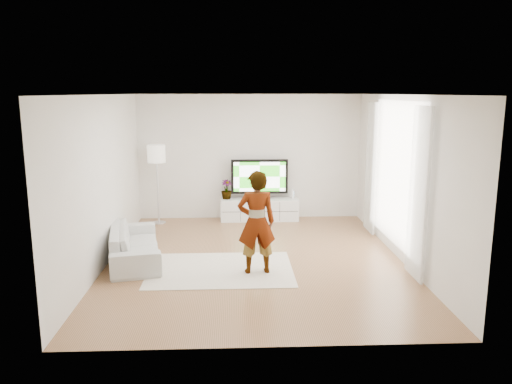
{
  "coord_description": "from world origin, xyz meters",
  "views": [
    {
      "loc": [
        -0.35,
        -8.18,
        2.84
      ],
      "look_at": [
        0.03,
        0.4,
        1.12
      ],
      "focal_mm": 35.0,
      "sensor_mm": 36.0,
      "label": 1
    }
  ],
  "objects_px": {
    "sofa": "(135,244)",
    "rug": "(221,269)",
    "media_console": "(260,209)",
    "television": "(260,177)",
    "floor_lamp": "(156,157)",
    "player": "(256,222)"
  },
  "relations": [
    {
      "from": "rug",
      "to": "floor_lamp",
      "type": "distance_m",
      "value": 3.65
    },
    {
      "from": "media_console",
      "to": "rug",
      "type": "relative_size",
      "value": 0.75
    },
    {
      "from": "player",
      "to": "floor_lamp",
      "type": "relative_size",
      "value": 0.95
    },
    {
      "from": "television",
      "to": "sofa",
      "type": "relative_size",
      "value": 0.63
    },
    {
      "from": "television",
      "to": "sofa",
      "type": "xyz_separation_m",
      "value": [
        -2.28,
        -2.7,
        -0.68
      ]
    },
    {
      "from": "media_console",
      "to": "television",
      "type": "bearing_deg",
      "value": 90.0
    },
    {
      "from": "floor_lamp",
      "to": "sofa",
      "type": "bearing_deg",
      "value": -91.01
    },
    {
      "from": "sofa",
      "to": "rug",
      "type": "bearing_deg",
      "value": -122.18
    },
    {
      "from": "television",
      "to": "rug",
      "type": "distance_m",
      "value": 3.48
    },
    {
      "from": "rug",
      "to": "media_console",
      "type": "bearing_deg",
      "value": 76.08
    },
    {
      "from": "television",
      "to": "rug",
      "type": "relative_size",
      "value": 0.54
    },
    {
      "from": "media_console",
      "to": "television",
      "type": "height_order",
      "value": "television"
    },
    {
      "from": "media_console",
      "to": "sofa",
      "type": "height_order",
      "value": "sofa"
    },
    {
      "from": "sofa",
      "to": "floor_lamp",
      "type": "relative_size",
      "value": 1.16
    },
    {
      "from": "media_console",
      "to": "sofa",
      "type": "relative_size",
      "value": 0.87
    },
    {
      "from": "rug",
      "to": "player",
      "type": "xyz_separation_m",
      "value": [
        0.58,
        -0.15,
        0.83
      ]
    },
    {
      "from": "media_console",
      "to": "floor_lamp",
      "type": "relative_size",
      "value": 1.01
    },
    {
      "from": "rug",
      "to": "floor_lamp",
      "type": "height_order",
      "value": "floor_lamp"
    },
    {
      "from": "media_console",
      "to": "player",
      "type": "relative_size",
      "value": 1.06
    },
    {
      "from": "media_console",
      "to": "television",
      "type": "xyz_separation_m",
      "value": [
        0.0,
        0.03,
        0.72
      ]
    },
    {
      "from": "floor_lamp",
      "to": "television",
      "type": "bearing_deg",
      "value": 5.83
    },
    {
      "from": "rug",
      "to": "sofa",
      "type": "xyz_separation_m",
      "value": [
        -1.48,
        0.55,
        0.29
      ]
    }
  ]
}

